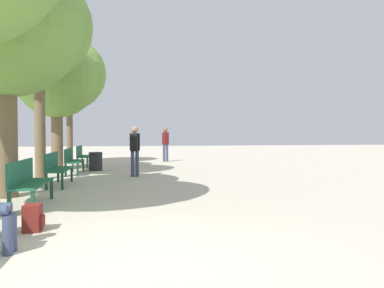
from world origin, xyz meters
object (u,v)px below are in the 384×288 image
object	(u,v)px
tree_row_4	(69,74)
bench_row_3	(72,159)
pedestrian_near	(135,148)
trash_bin	(96,161)
bench_row_2	(56,166)
pedestrian_mid	(166,142)
tree_row_2	(39,27)
bench_row_1	(27,180)
backpack	(33,218)
tree_row_3	(56,79)
bench_row_4	(82,154)
tree_row_1	(4,20)

from	to	relation	value
tree_row_4	bench_row_3	bearing A→B (deg)	-80.73
pedestrian_near	trash_bin	world-z (taller)	pedestrian_near
bench_row_3	bench_row_2	bearing A→B (deg)	-90.00
pedestrian_mid	pedestrian_near	bearing A→B (deg)	-104.50
tree_row_2	bench_row_1	bearing A→B (deg)	-80.59
pedestrian_mid	tree_row_4	bearing A→B (deg)	-172.75
pedestrian_near	tree_row_2	bearing A→B (deg)	-176.32
tree_row_2	backpack	xyz separation A→B (m)	(1.34, -6.66, -4.61)
trash_bin	bench_row_3	bearing A→B (deg)	-121.61
pedestrian_near	bench_row_2	bearing A→B (deg)	-140.00
tree_row_3	pedestrian_mid	world-z (taller)	tree_row_3
tree_row_2	tree_row_3	size ratio (longest dim) A/B	1.25
pedestrian_near	pedestrian_mid	world-z (taller)	pedestrian_mid
backpack	pedestrian_mid	xyz separation A→B (m)	(3.32, 13.40, 0.81)
bench_row_4	tree_row_2	bearing A→B (deg)	-99.97
bench_row_1	trash_bin	distance (m)	7.27
bench_row_1	pedestrian_mid	xyz separation A→B (m)	(3.88, 11.41, 0.47)
bench_row_2	tree_row_4	size ratio (longest dim) A/B	0.29
bench_row_1	pedestrian_near	xyz separation A→B (m)	(2.19, 4.87, 0.43)
pedestrian_mid	tree_row_2	bearing A→B (deg)	-124.70
bench_row_1	bench_row_2	distance (m)	3.03
tree_row_1	backpack	distance (m)	5.18
bench_row_4	pedestrian_near	distance (m)	4.78
bench_row_3	bench_row_4	bearing A→B (deg)	90.00
pedestrian_mid	bench_row_2	bearing A→B (deg)	-114.87
backpack	bench_row_2	bearing A→B (deg)	96.46
bench_row_3	bench_row_4	distance (m)	3.03
bench_row_1	trash_bin	bearing A→B (deg)	84.35
tree_row_4	backpack	bearing A→B (deg)	-84.01
bench_row_3	pedestrian_mid	bearing A→B (deg)	54.01
bench_row_4	tree_row_2	xyz separation A→B (m)	(-0.78, -4.42, 4.27)
bench_row_2	tree_row_1	world-z (taller)	tree_row_1
tree_row_1	pedestrian_mid	distance (m)	11.55
bench_row_1	backpack	world-z (taller)	bench_row_1
bench_row_3	trash_bin	bearing A→B (deg)	58.39
bench_row_4	bench_row_2	bearing A→B (deg)	-90.00
bench_row_3	tree_row_1	size ratio (longest dim) A/B	0.30
bench_row_4	pedestrian_mid	bearing A→B (deg)	30.80
tree_row_3	tree_row_4	bearing A→B (deg)	90.00
tree_row_4	tree_row_2	bearing A→B (deg)	-90.00
tree_row_1	tree_row_2	bearing A→B (deg)	90.00
bench_row_2	tree_row_2	distance (m)	4.64
bench_row_1	tree_row_3	distance (m)	8.20
pedestrian_near	trash_bin	size ratio (longest dim) A/B	2.35
bench_row_2	bench_row_1	bearing A→B (deg)	-90.00
backpack	pedestrian_near	distance (m)	7.09
bench_row_4	tree_row_1	size ratio (longest dim) A/B	0.30
trash_bin	bench_row_1	bearing A→B (deg)	-95.65
tree_row_2	tree_row_4	distance (m)	6.16
bench_row_1	trash_bin	world-z (taller)	bench_row_1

